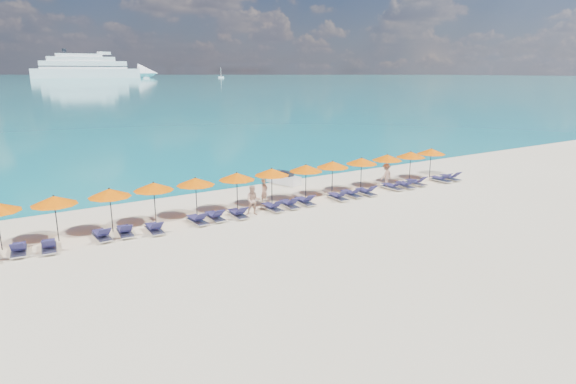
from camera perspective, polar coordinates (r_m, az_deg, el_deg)
ground at (r=25.25m, az=3.66°, el=-4.05°), size 1400.00×1400.00×0.00m
cruise_ship at (r=594.97m, az=-21.64°, el=13.38°), size 135.98×33.24×37.48m
sailboat_near at (r=538.96m, az=-16.46°, el=12.89°), size 6.02×2.01×11.04m
sailboat_far at (r=571.16m, az=-7.95°, el=13.36°), size 6.37×2.12×11.68m
jetski at (r=34.46m, az=-0.49°, el=1.59°), size 1.61×2.73×0.91m
beachgoer_a at (r=29.32m, az=-2.83°, el=0.10°), size 0.66×0.56×1.52m
beachgoer_b at (r=26.92m, az=-4.14°, el=-1.00°), size 0.96×0.79×1.71m
beachgoer_c at (r=34.21m, az=11.56°, el=1.98°), size 1.15×0.72×1.65m
umbrella_1 at (r=24.94m, az=-25.99°, el=-0.89°), size 2.10×2.10×2.28m
umbrella_2 at (r=25.39m, az=-20.40°, el=-0.09°), size 2.10×2.10×2.28m
umbrella_3 at (r=26.06m, az=-15.65°, el=0.63°), size 2.10×2.10×2.28m
umbrella_4 at (r=26.72m, az=-10.91°, el=1.23°), size 2.10×2.10×2.28m
umbrella_5 at (r=27.68m, az=-6.10°, el=1.86°), size 2.10×2.10×2.28m
umbrella_6 at (r=28.74m, az=-1.94°, el=2.39°), size 2.10×2.10×2.28m
umbrella_7 at (r=29.91m, az=2.14°, el=2.85°), size 2.10×2.10×2.28m
umbrella_8 at (r=31.19m, az=5.31°, el=3.27°), size 2.10×2.10×2.28m
umbrella_9 at (r=32.66m, az=8.72°, el=3.66°), size 2.10×2.10×2.28m
umbrella_10 at (r=34.30m, az=11.67°, el=4.03°), size 2.10×2.10×2.28m
umbrella_11 at (r=35.92m, az=14.35°, el=4.33°), size 2.10×2.10×2.28m
umbrella_12 at (r=37.77m, az=16.62°, el=4.64°), size 2.10×2.10×2.28m
lounger_1 at (r=24.45m, az=-29.31°, el=-5.94°), size 0.79×1.75×0.66m
lounger_2 at (r=24.25m, az=-26.48°, el=-5.76°), size 0.79×1.75×0.66m
lounger_3 at (r=24.81m, az=-21.19°, el=-4.77°), size 0.72×1.73×0.66m
lounger_4 at (r=25.02m, az=-18.75°, el=-4.40°), size 0.75×1.74×0.66m
lounger_5 at (r=25.01m, az=-15.54°, el=-4.17°), size 0.68×1.72×0.66m
lounger_6 at (r=25.94m, az=-10.67°, el=-3.22°), size 0.73×1.74×0.66m
lounger_7 at (r=26.39m, az=-8.64°, el=-2.84°), size 0.63×1.70×0.66m
lounger_8 at (r=26.72m, az=-5.94°, el=-2.53°), size 0.66×1.71×0.66m
lounger_9 at (r=27.84m, az=-1.85°, el=-1.78°), size 0.68×1.72×0.66m
lounger_10 at (r=28.47m, az=0.17°, el=-1.41°), size 0.76×1.74×0.66m
lounger_11 at (r=29.12m, az=2.03°, el=-1.06°), size 0.71×1.73×0.66m
lounger_12 at (r=30.32m, az=5.93°, el=-0.51°), size 0.73×1.74×0.66m
lounger_13 at (r=31.17m, az=7.55°, el=-0.16°), size 0.66×1.71×0.66m
lounger_14 at (r=31.76m, az=9.26°, el=0.05°), size 0.70×1.73×0.66m
lounger_15 at (r=33.54m, az=12.28°, el=0.66°), size 0.69×1.72×0.66m
lounger_16 at (r=34.22m, az=13.74°, el=0.85°), size 0.79×1.75×0.66m
lounger_17 at (r=35.19m, az=14.95°, el=1.13°), size 0.68×1.72×0.66m
lounger_18 at (r=36.79m, az=17.68°, el=1.49°), size 0.65×1.71×0.66m
lounger_19 at (r=37.55m, az=18.72°, el=1.66°), size 0.73×1.74×0.66m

